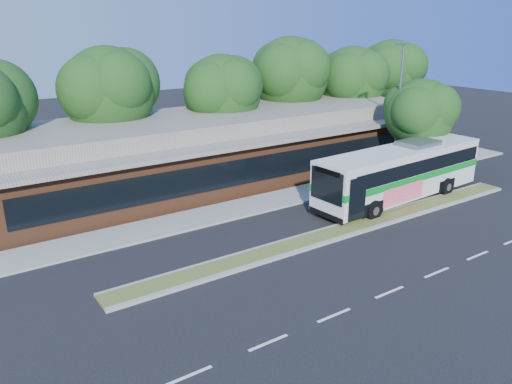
{
  "coord_description": "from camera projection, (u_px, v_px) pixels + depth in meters",
  "views": [
    {
      "loc": [
        -17.39,
        -16.7,
        10.31
      ],
      "look_at": [
        -3.71,
        3.59,
        2.0
      ],
      "focal_mm": 35.0,
      "sensor_mm": 36.0,
      "label": 1
    }
  ],
  "objects": [
    {
      "name": "ground",
      "position": [
        355.0,
        234.0,
        25.63
      ],
      "size": [
        120.0,
        120.0,
        0.0
      ],
      "primitive_type": "plane",
      "color": "black",
      "rests_on": "ground"
    },
    {
      "name": "median_strip",
      "position": [
        347.0,
        229.0,
        26.08
      ],
      "size": [
        26.0,
        1.1,
        0.15
      ],
      "primitive_type": "cube",
      "color": "#505A26",
      "rests_on": "ground"
    },
    {
      "name": "sidewalk",
      "position": [
        280.0,
        199.0,
        30.64
      ],
      "size": [
        44.0,
        2.6,
        0.12
      ],
      "primitive_type": "cube",
      "color": "gray",
      "rests_on": "ground"
    },
    {
      "name": "plaza_building",
      "position": [
        225.0,
        145.0,
        35.15
      ],
      "size": [
        33.2,
        11.2,
        4.45
      ],
      "color": "brown",
      "rests_on": "ground"
    },
    {
      "name": "lamp_post",
      "position": [
        398.0,
        107.0,
        33.83
      ],
      "size": [
        0.93,
        0.18,
        9.07
      ],
      "color": "slate",
      "rests_on": "ground"
    },
    {
      "name": "tree_bg_b",
      "position": [
        114.0,
        90.0,
        32.86
      ],
      "size": [
        6.69,
        6.0,
        9.0
      ],
      "color": "black",
      "rests_on": "ground"
    },
    {
      "name": "tree_bg_c",
      "position": [
        226.0,
        91.0,
        36.46
      ],
      "size": [
        6.24,
        5.6,
        8.26
      ],
      "color": "black",
      "rests_on": "ground"
    },
    {
      "name": "tree_bg_d",
      "position": [
        293.0,
        73.0,
        40.72
      ],
      "size": [
        6.91,
        6.2,
        9.37
      ],
      "color": "black",
      "rests_on": "ground"
    },
    {
      "name": "tree_bg_e",
      "position": [
        355.0,
        78.0,
        43.31
      ],
      "size": [
        6.47,
        5.8,
        8.5
      ],
      "color": "black",
      "rests_on": "ground"
    },
    {
      "name": "tree_bg_f",
      "position": [
        393.0,
        70.0,
        47.18
      ],
      "size": [
        6.69,
        6.0,
        8.92
      ],
      "color": "black",
      "rests_on": "ground"
    },
    {
      "name": "transit_bus",
      "position": [
        401.0,
        169.0,
        30.1
      ],
      "size": [
        12.58,
        3.4,
        3.5
      ],
      "rotation": [
        0.0,
        0.0,
        0.05
      ],
      "color": "silver",
      "rests_on": "ground"
    },
    {
      "name": "sidewalk_tree",
      "position": [
        422.0,
        111.0,
        34.43
      ],
      "size": [
        5.28,
        4.73,
        6.78
      ],
      "color": "black",
      "rests_on": "ground"
    }
  ]
}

